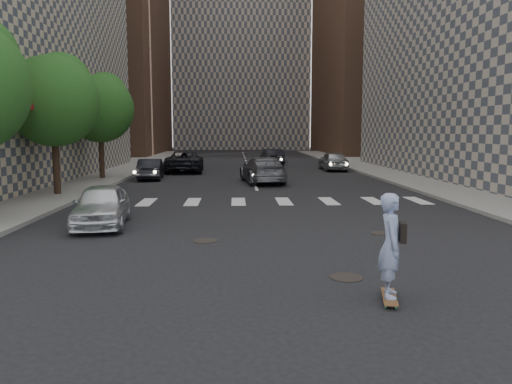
% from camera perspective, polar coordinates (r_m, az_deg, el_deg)
% --- Properties ---
extents(ground, '(160.00, 160.00, 0.00)m').
position_cam_1_polar(ground, '(13.09, 2.69, -6.67)').
color(ground, black).
rests_on(ground, ground).
extents(sidewalk_left, '(13.00, 80.00, 0.15)m').
position_cam_1_polar(sidewalk_left, '(35.42, -24.58, 1.50)').
color(sidewalk_left, gray).
rests_on(sidewalk_left, ground).
extents(sidewalk_right, '(13.00, 80.00, 0.15)m').
position_cam_1_polar(sidewalk_right, '(36.35, 23.08, 1.70)').
color(sidewalk_right, gray).
rests_on(sidewalk_right, ground).
extents(tower_right, '(18.00, 24.00, 36.00)m').
position_cam_1_polar(tower_right, '(72.45, 15.42, 18.66)').
color(tower_right, brown).
rests_on(tower_right, ground).
extents(tower_center, '(22.00, 20.00, 48.00)m').
position_cam_1_polar(tower_center, '(93.05, -1.78, 20.01)').
color(tower_center, '#ADA08E').
rests_on(tower_center, ground).
extents(tree_b, '(4.20, 4.20, 6.60)m').
position_cam_1_polar(tree_b, '(25.26, -21.98, 10.04)').
color(tree_b, '#382619').
rests_on(tree_b, sidewalk_left).
extents(tree_c, '(4.20, 4.20, 6.60)m').
position_cam_1_polar(tree_c, '(32.91, -17.30, 9.42)').
color(tree_c, '#382619').
rests_on(tree_c, sidewalk_left).
extents(manhole_a, '(0.70, 0.70, 0.02)m').
position_cam_1_polar(manhole_a, '(10.89, 10.29, -9.58)').
color(manhole_a, black).
rests_on(manhole_a, ground).
extents(manhole_b, '(0.70, 0.70, 0.02)m').
position_cam_1_polar(manhole_b, '(14.23, -5.83, -5.54)').
color(manhole_b, black).
rests_on(manhole_b, ground).
extents(manhole_c, '(0.70, 0.70, 0.02)m').
position_cam_1_polar(manhole_c, '(15.64, 14.20, -4.58)').
color(manhole_c, black).
rests_on(manhole_c, ground).
extents(skateboarder, '(0.60, 1.03, 2.00)m').
position_cam_1_polar(skateboarder, '(9.34, 15.21, -5.91)').
color(skateboarder, brown).
rests_on(skateboarder, ground).
extents(silver_sedan, '(2.08, 4.18, 1.37)m').
position_cam_1_polar(silver_sedan, '(17.03, -17.22, -1.44)').
color(silver_sedan, silver).
rests_on(silver_sedan, ground).
extents(traffic_car_a, '(1.72, 4.12, 1.33)m').
position_cam_1_polar(traffic_car_a, '(32.47, -11.93, 2.58)').
color(traffic_car_a, black).
rests_on(traffic_car_a, ground).
extents(traffic_car_b, '(2.87, 5.61, 1.56)m').
position_cam_1_polar(traffic_car_b, '(29.67, 0.76, 2.55)').
color(traffic_car_b, '#5A5C62').
rests_on(traffic_car_b, ground).
extents(traffic_car_c, '(2.88, 5.89, 1.61)m').
position_cam_1_polar(traffic_car_c, '(37.84, -8.14, 3.49)').
color(traffic_car_c, black).
rests_on(traffic_car_c, ground).
extents(traffic_car_d, '(1.83, 4.44, 1.50)m').
position_cam_1_polar(traffic_car_d, '(39.36, 8.79, 3.53)').
color(traffic_car_d, '#A4A7AB').
rests_on(traffic_car_d, ground).
extents(traffic_car_e, '(1.94, 4.61, 1.48)m').
position_cam_1_polar(traffic_car_e, '(44.86, 1.87, 4.02)').
color(traffic_car_e, black).
rests_on(traffic_car_e, ground).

